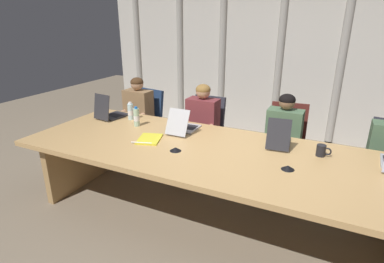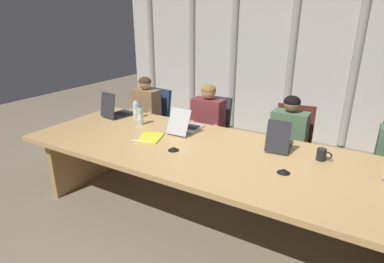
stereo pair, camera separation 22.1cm
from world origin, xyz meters
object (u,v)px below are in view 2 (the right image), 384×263
at_px(laptop_center, 279,142).
at_px(water_bottle_primary, 140,116).
at_px(person_left_mid, 205,124).
at_px(spiral_notepad, 150,138).
at_px(person_center, 286,140).
at_px(office_chair_center, 289,158).
at_px(conference_mic_middle, 174,149).
at_px(office_chair_left_end, 152,129).
at_px(conference_mic_left_side, 284,171).
at_px(office_chair_left_mid, 209,141).
at_px(coffee_mug_near, 322,155).
at_px(laptop_left_mid, 186,126).
at_px(person_left_end, 143,113).
at_px(laptop_left_end, 117,111).
at_px(water_bottle_secondary, 136,110).

relative_size(laptop_center, water_bottle_primary, 1.84).
height_order(person_left_mid, water_bottle_primary, person_left_mid).
xyz_separation_m(person_left_mid, spiral_notepad, (-0.14, -0.95, 0.10)).
xyz_separation_m(person_center, water_bottle_primary, (-1.55, -0.64, 0.21)).
relative_size(office_chair_center, conference_mic_middle, 8.66).
xyz_separation_m(office_chair_left_end, person_left_mid, (0.98, -0.16, 0.30)).
bearing_deg(conference_mic_left_side, spiral_notepad, 177.71).
bearing_deg(office_chair_left_mid, laptop_center, 58.42).
height_order(person_left_mid, conference_mic_middle, person_left_mid).
xyz_separation_m(office_chair_left_mid, coffee_mug_near, (1.49, -0.76, 0.44)).
height_order(laptop_left_mid, office_chair_left_end, laptop_left_mid).
height_order(person_center, coffee_mug_near, person_center).
xyz_separation_m(person_left_end, water_bottle_primary, (0.50, -0.64, 0.20)).
bearing_deg(water_bottle_primary, spiral_notepad, -39.70).
xyz_separation_m(laptop_left_mid, conference_mic_left_side, (1.20, -0.45, -0.04)).
relative_size(laptop_left_mid, spiral_notepad, 1.23).
distance_m(laptop_left_end, conference_mic_middle, 1.34).
xyz_separation_m(office_chair_center, water_bottle_secondary, (-1.78, -0.63, 0.48)).
bearing_deg(coffee_mug_near, office_chair_left_mid, 153.02).
bearing_deg(spiral_notepad, person_center, 20.72).
relative_size(office_chair_center, water_bottle_primary, 4.14).
height_order(office_chair_left_end, water_bottle_secondary, water_bottle_secondary).
relative_size(person_left_mid, water_bottle_primary, 4.93).
bearing_deg(office_chair_left_mid, person_left_end, -80.99).
distance_m(office_chair_center, person_center, 0.32).
distance_m(laptop_left_mid, conference_mic_left_side, 1.28).
xyz_separation_m(person_left_end, person_center, (2.04, -0.00, -0.01)).
bearing_deg(person_center, office_chair_center, 170.95).
bearing_deg(person_left_mid, laptop_left_mid, 6.03).
bearing_deg(laptop_left_end, laptop_left_mid, -84.76).
height_order(laptop_left_mid, spiral_notepad, laptop_left_mid).
height_order(office_chair_center, water_bottle_secondary, same).
bearing_deg(office_chair_left_mid, person_center, 81.38).
distance_m(laptop_left_mid, office_chair_left_end, 1.33).
distance_m(coffee_mug_near, conference_mic_middle, 1.33).
bearing_deg(conference_mic_middle, laptop_center, 33.52).
relative_size(office_chair_left_end, person_left_mid, 0.82).
bearing_deg(spiral_notepad, person_left_end, 114.35).
bearing_deg(water_bottle_secondary, conference_mic_left_side, -15.09).
xyz_separation_m(person_left_mid, person_center, (1.03, -0.00, -0.01)).
xyz_separation_m(office_chair_left_mid, office_chair_center, (1.07, 0.00, 0.01)).
height_order(laptop_center, water_bottle_secondary, laptop_center).
height_order(laptop_left_end, office_chair_left_end, laptop_left_end).
distance_m(water_bottle_primary, conference_mic_left_side, 1.81).
bearing_deg(spiral_notepad, water_bottle_secondary, 122.45).
bearing_deg(water_bottle_secondary, conference_mic_middle, -32.27).
xyz_separation_m(laptop_left_mid, person_left_mid, (-0.05, 0.55, -0.15)).
relative_size(laptop_center, conference_mic_middle, 3.84).
bearing_deg(conference_mic_middle, person_left_end, 139.17).
height_order(office_chair_left_mid, person_left_end, person_left_end).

